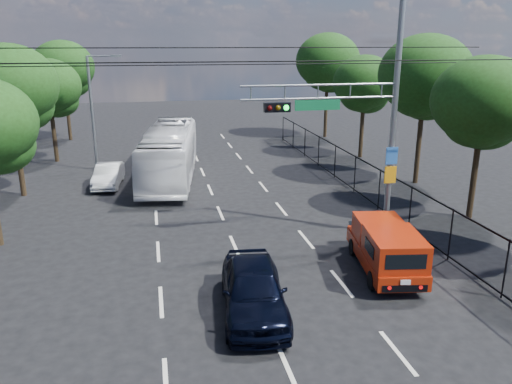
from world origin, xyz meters
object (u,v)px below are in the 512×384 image
object	(u,v)px
navy_hatchback	(254,289)
white_van	(108,175)
white_bus	(170,153)
red_pickup	(386,247)
signal_mast	(366,110)

from	to	relation	value
navy_hatchback	white_van	distance (m)	16.07
white_bus	white_van	size ratio (longest dim) A/B	2.92
red_pickup	white_bus	bearing A→B (deg)	115.45
red_pickup	white_van	bearing A→B (deg)	127.60
red_pickup	navy_hatchback	distance (m)	5.42
signal_mast	white_van	xyz separation A→B (m)	(-10.78, 9.97, -4.62)
signal_mast	white_bus	bearing A→B (deg)	123.78
white_bus	signal_mast	bearing A→B (deg)	-48.40
signal_mast	white_van	distance (m)	15.39
white_van	red_pickup	bearing A→B (deg)	-46.97
navy_hatchback	white_van	xyz separation A→B (m)	(-5.21, 15.20, -0.16)
navy_hatchback	white_bus	distance (m)	16.23
white_van	navy_hatchback	bearing A→B (deg)	-65.65
white_bus	white_van	bearing A→B (deg)	-157.44
signal_mast	navy_hatchback	bearing A→B (deg)	-136.80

